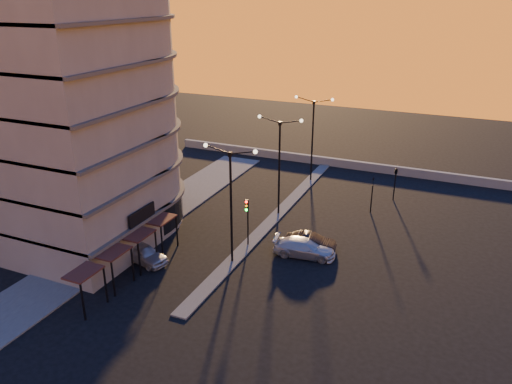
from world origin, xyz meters
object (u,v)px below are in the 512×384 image
object	(u,v)px
car_hatchback	(144,253)
car_sedan	(310,242)
traffic_light_main	(247,215)
streetlamp_mid	(279,159)
car_wagon	(304,248)

from	to	relation	value
car_hatchback	car_sedan	size ratio (longest dim) A/B	1.03
car_hatchback	car_sedan	xyz separation A→B (m)	(11.41, 7.16, -0.04)
car_hatchback	traffic_light_main	bearing A→B (deg)	-35.33
car_hatchback	streetlamp_mid	bearing A→B (deg)	-13.25
traffic_light_main	car_sedan	xyz separation A→B (m)	(5.00, 1.55, -2.19)
traffic_light_main	car_hatchback	distance (m)	8.79
traffic_light_main	car_sedan	bearing A→B (deg)	17.19
streetlamp_mid	car_wagon	world-z (taller)	streetlamp_mid
traffic_light_main	car_wagon	size ratio (longest dim) A/B	0.85
car_wagon	car_hatchback	bearing A→B (deg)	110.50
traffic_light_main	car_hatchback	world-z (taller)	traffic_light_main
traffic_light_main	car_sedan	world-z (taller)	traffic_light_main
car_wagon	traffic_light_main	bearing A→B (deg)	87.04
car_sedan	car_wagon	world-z (taller)	car_wagon
streetlamp_mid	car_sedan	xyz separation A→B (m)	(5.00, -5.58, -4.90)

